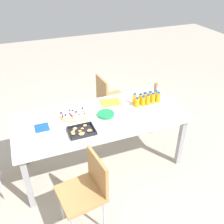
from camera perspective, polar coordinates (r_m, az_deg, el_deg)
ground_plane at (r=3.43m, az=-2.26°, el=-11.33°), size 12.00×12.00×0.00m
party_table at (r=3.01m, az=-2.54°, el=-2.05°), size 2.03×0.88×0.74m
chair_far_right at (r=2.48m, az=-5.68°, el=-16.63°), size 0.45×0.45×0.83m
chair_near_left at (r=3.86m, az=-0.68°, el=3.48°), size 0.43×0.43×0.83m
juice_bottle_0 at (r=3.33m, az=9.87°, el=3.74°), size 0.05×0.05×0.13m
juice_bottle_1 at (r=3.30m, az=8.59°, el=3.57°), size 0.06×0.06×0.14m
juice_bottle_2 at (r=3.26m, az=7.48°, el=3.31°), size 0.06×0.06×0.13m
juice_bottle_3 at (r=3.23m, az=6.46°, el=3.05°), size 0.06×0.06×0.13m
juice_bottle_4 at (r=3.19m, az=5.14°, el=2.97°), size 0.05×0.05×0.15m
juice_bottle_5 at (r=3.27m, az=10.40°, el=3.28°), size 0.06×0.06×0.15m
juice_bottle_6 at (r=3.24m, az=9.23°, el=3.05°), size 0.05×0.05×0.15m
juice_bottle_7 at (r=3.20m, az=8.14°, el=2.75°), size 0.05×0.05×0.15m
juice_bottle_8 at (r=3.17m, az=7.05°, el=2.46°), size 0.05×0.05×0.14m
juice_bottle_9 at (r=3.14m, az=5.72°, el=2.15°), size 0.06×0.06×0.13m
fruit_pizza at (r=3.02m, az=-8.70°, el=-0.46°), size 0.33×0.33×0.05m
snack_tray at (r=2.72m, az=-6.97°, el=-4.35°), size 0.28×0.22×0.04m
plate_stack at (r=2.98m, az=-1.39°, el=-0.54°), size 0.20×0.20×0.03m
napkin_stack at (r=2.88m, az=-15.55°, el=-3.41°), size 0.15×0.15×0.01m
cardboard_tube at (r=3.40m, az=9.83°, el=5.03°), size 0.04×0.04×0.20m
paper_folder at (r=3.24m, az=-0.37°, el=2.18°), size 0.28×0.23×0.01m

